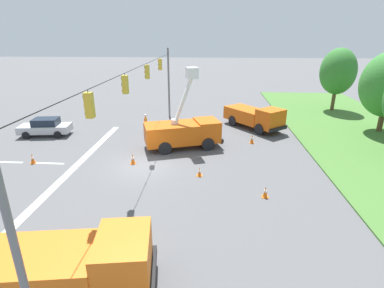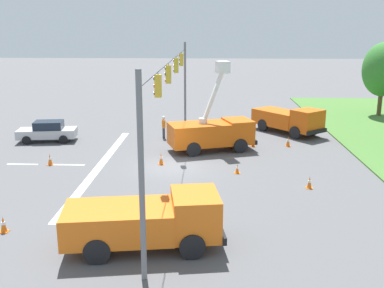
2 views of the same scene
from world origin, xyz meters
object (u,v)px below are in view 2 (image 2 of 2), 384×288
Objects in this scene: tree_far_west at (383,70)px; traffic_cone_lane_edge_a at (253,142)px; traffic_cone_foreground_left at (50,159)px; utility_truck_support_far at (147,220)px; traffic_cone_near_bucket at (237,169)px; utility_truck_support_near at (289,119)px; traffic_cone_mid_left at (310,182)px; sedan_silver at (48,131)px; traffic_cone_foreground_right at (202,127)px; traffic_cone_lane_edge_b at (161,159)px; utility_truck_bucket_lift at (212,132)px; road_worker at (164,126)px; traffic_cone_far_right at (3,224)px; traffic_cone_far_left at (288,141)px.

traffic_cone_lane_edge_a is (12.08, -13.34, -4.17)m from tree_far_west.
tree_far_west reaches higher than traffic_cone_foreground_left.
utility_truck_support_far is 11.00× the size of traffic_cone_near_bucket.
traffic_cone_mid_left is (13.00, -1.04, -0.84)m from utility_truck_support_near.
utility_truck_support_near is 21.88m from utility_truck_support_far.
sedan_silver reaches higher than traffic_cone_near_bucket.
tree_far_west is 1.58× the size of sedan_silver.
sedan_silver is 7.66× the size of traffic_cone_near_bucket.
tree_far_west is at bearing 140.98° from traffic_cone_near_bucket.
utility_truck_support_near is 0.96× the size of utility_truck_support_far.
traffic_cone_foreground_right is (-0.67, -7.13, -0.84)m from utility_truck_support_near.
utility_truck_support_far reaches higher than traffic_cone_lane_edge_a.
utility_truck_support_far is at bearing 35.75° from traffic_cone_foreground_left.
traffic_cone_near_bucket is at bearing -122.74° from traffic_cone_mid_left.
utility_truck_support_near is 13.07m from traffic_cone_mid_left.
traffic_cone_lane_edge_b is at bearing -13.89° from traffic_cone_foreground_right.
utility_truck_bucket_lift reaches higher than road_worker.
utility_truck_support_far is 11.08m from traffic_cone_lane_edge_b.
traffic_cone_far_right is (13.37, -8.85, -1.03)m from utility_truck_bucket_lift.
tree_far_west is at bearing 129.14° from utility_truck_bucket_lift.
traffic_cone_far_right is at bearing -44.38° from traffic_cone_far_left.
utility_truck_support_near is 13.10m from traffic_cone_lane_edge_b.
traffic_cone_foreground_right is 1.01× the size of traffic_cone_mid_left.
utility_truck_support_near is 9.23× the size of traffic_cone_mid_left.
traffic_cone_lane_edge_a is (-15.67, 5.59, -0.81)m from utility_truck_support_far.
utility_truck_support_near is 8.42× the size of traffic_cone_lane_edge_b.
traffic_cone_mid_left is 4.46m from traffic_cone_near_bucket.
traffic_cone_lane_edge_a is 2.56m from traffic_cone_far_left.
traffic_cone_mid_left is at bearing 64.56° from traffic_cone_lane_edge_b.
traffic_cone_lane_edge_a is (5.01, 3.85, 0.02)m from traffic_cone_foreground_right.
traffic_cone_far_left is (-1.38, 5.58, -1.00)m from utility_truck_bucket_lift.
utility_truck_support_far reaches higher than traffic_cone_far_right.
utility_truck_support_far reaches higher than traffic_cone_near_bucket.
utility_truck_support_far is at bearing -23.38° from traffic_cone_near_bucket.
traffic_cone_far_left reaches higher than traffic_cone_foreground_left.
utility_truck_support_near is 8.78× the size of traffic_cone_lane_edge_a.
road_worker is 2.41× the size of traffic_cone_foreground_left.
traffic_cone_far_right is at bearing -99.57° from utility_truck_support_far.
tree_far_west is 9.65× the size of traffic_cone_lane_edge_b.
traffic_cone_far_left is at bearing 135.62° from traffic_cone_far_right.
road_worker is 6.95m from traffic_cone_lane_edge_b.
road_worker is 9.58m from traffic_cone_far_left.
traffic_cone_far_left is at bearing 103.87° from utility_truck_bucket_lift.
traffic_cone_far_left is (0.81, 18.04, -0.42)m from sedan_silver.
traffic_cone_far_left reaches higher than traffic_cone_lane_edge_b.
utility_truck_bucket_lift is at bearing 110.51° from traffic_cone_foreground_left.
traffic_cone_lane_edge_b is at bearing -115.44° from traffic_cone_mid_left.
utility_truck_bucket_lift is at bearing -144.68° from traffic_cone_mid_left.
utility_truck_support_near is at bearing 131.48° from utility_truck_bucket_lift.
utility_truck_support_far is 13.10m from traffic_cone_foreground_left.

